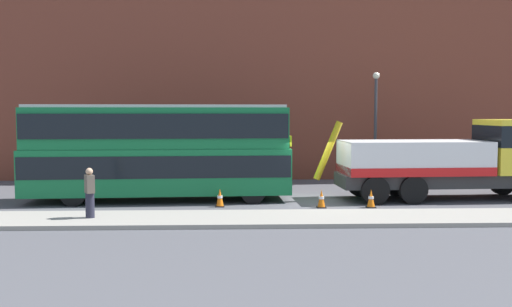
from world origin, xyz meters
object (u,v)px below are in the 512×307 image
(traffic_cone_near_truck, at_px, (371,199))
(street_lamp, at_px, (376,117))
(recovery_tow_truck, at_px, (454,159))
(double_decker_bus, at_px, (159,148))
(pedestrian_onlooker, at_px, (90,193))
(traffic_cone_near_bus, at_px, (220,198))
(traffic_cone_midway, at_px, (321,199))

(traffic_cone_near_truck, height_order, street_lamp, street_lamp)
(recovery_tow_truck, relative_size, double_decker_bus, 0.92)
(recovery_tow_truck, xyz_separation_m, traffic_cone_near_truck, (-4.05, -2.04, -1.42))
(double_decker_bus, distance_m, traffic_cone_near_truck, 9.00)
(recovery_tow_truck, xyz_separation_m, pedestrian_onlooker, (-14.35, -4.60, -0.77))
(double_decker_bus, xyz_separation_m, traffic_cone_near_bus, (2.61, -1.61, -1.89))
(recovery_tow_truck, height_order, pedestrian_onlooker, recovery_tow_truck)
(traffic_cone_near_bus, relative_size, street_lamp, 0.12)
(traffic_cone_midway, distance_m, street_lamp, 9.23)
(recovery_tow_truck, distance_m, street_lamp, 6.29)
(pedestrian_onlooker, bearing_deg, street_lamp, 10.99)
(pedestrian_onlooker, distance_m, traffic_cone_near_truck, 10.63)
(recovery_tow_truck, relative_size, traffic_cone_near_truck, 14.17)
(traffic_cone_midway, height_order, street_lamp, street_lamp)
(pedestrian_onlooker, relative_size, street_lamp, 0.29)
(recovery_tow_truck, bearing_deg, pedestrian_onlooker, -165.15)
(double_decker_bus, bearing_deg, pedestrian_onlooker, -113.68)
(traffic_cone_near_bus, bearing_deg, pedestrian_onlooker, -145.63)
(double_decker_bus, bearing_deg, traffic_cone_near_truck, -16.16)
(double_decker_bus, relative_size, traffic_cone_midway, 15.47)
(traffic_cone_near_bus, relative_size, traffic_cone_near_truck, 1.00)
(recovery_tow_truck, distance_m, double_decker_bus, 12.62)
(recovery_tow_truck, height_order, traffic_cone_midway, recovery_tow_truck)
(traffic_cone_near_truck, bearing_deg, traffic_cone_midway, 178.86)
(recovery_tow_truck, relative_size, traffic_cone_near_bus, 14.17)
(traffic_cone_midway, xyz_separation_m, traffic_cone_near_truck, (1.96, -0.04, 0.00))
(traffic_cone_near_bus, distance_m, traffic_cone_near_truck, 5.96)
(recovery_tow_truck, distance_m, traffic_cone_near_truck, 4.75)
(traffic_cone_near_bus, bearing_deg, traffic_cone_midway, -5.27)
(traffic_cone_near_bus, distance_m, street_lamp, 11.30)
(traffic_cone_near_bus, distance_m, traffic_cone_midway, 4.01)
(double_decker_bus, height_order, traffic_cone_midway, double_decker_bus)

